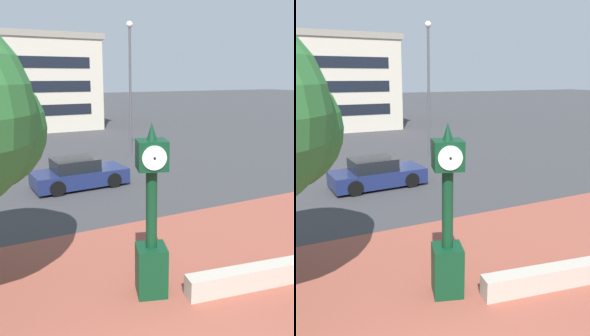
% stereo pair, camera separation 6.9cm
% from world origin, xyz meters
% --- Properties ---
extents(planter_wall, '(3.22, 0.88, 0.50)m').
position_xyz_m(planter_wall, '(3.37, 2.53, 0.25)').
color(planter_wall, '#ADA393').
rests_on(planter_wall, ground).
extents(street_clock, '(0.80, 0.80, 3.80)m').
position_xyz_m(street_clock, '(1.21, 3.36, 1.54)').
color(street_clock, '#0C381E').
rests_on(street_clock, ground).
extents(car_street_near, '(4.09, 2.03, 1.28)m').
position_xyz_m(car_street_near, '(2.07, 11.93, 0.57)').
color(car_street_near, navy).
rests_on(car_street_near, ground).
extents(street_lamp_post, '(0.36, 0.36, 7.61)m').
position_xyz_m(street_lamp_post, '(6.55, 16.43, 4.58)').
color(street_lamp_post, '#4C4C51').
rests_on(street_lamp_post, ground).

